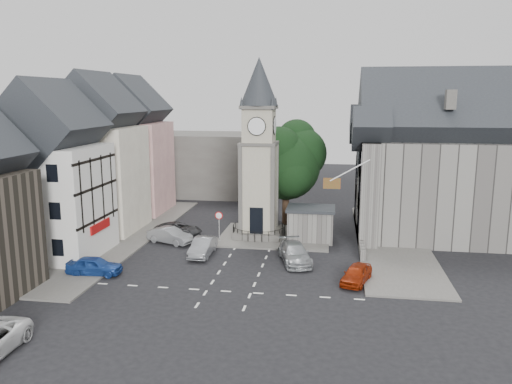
% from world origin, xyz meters
% --- Properties ---
extents(ground, '(120.00, 120.00, 0.00)m').
position_xyz_m(ground, '(0.00, 0.00, 0.00)').
color(ground, black).
rests_on(ground, ground).
extents(pavement_west, '(6.00, 30.00, 0.14)m').
position_xyz_m(pavement_west, '(-12.50, 6.00, 0.07)').
color(pavement_west, '#595651').
rests_on(pavement_west, ground).
extents(pavement_east, '(6.00, 26.00, 0.14)m').
position_xyz_m(pavement_east, '(12.00, 8.00, 0.07)').
color(pavement_east, '#595651').
rests_on(pavement_east, ground).
extents(central_island, '(10.00, 8.00, 0.16)m').
position_xyz_m(central_island, '(1.50, 8.00, 0.08)').
color(central_island, '#595651').
rests_on(central_island, ground).
extents(road_markings, '(20.00, 8.00, 0.01)m').
position_xyz_m(road_markings, '(0.00, -5.50, 0.01)').
color(road_markings, silver).
rests_on(road_markings, ground).
extents(clock_tower, '(4.86, 4.86, 16.25)m').
position_xyz_m(clock_tower, '(0.00, 7.99, 8.12)').
color(clock_tower, '#4C4944').
rests_on(clock_tower, ground).
extents(stone_shelter, '(4.30, 3.30, 3.08)m').
position_xyz_m(stone_shelter, '(4.80, 7.50, 1.55)').
color(stone_shelter, '#55524E').
rests_on(stone_shelter, ground).
extents(town_tree, '(7.20, 7.20, 10.80)m').
position_xyz_m(town_tree, '(2.00, 13.00, 6.97)').
color(town_tree, black).
rests_on(town_tree, ground).
extents(warning_sign_post, '(0.70, 0.19, 2.85)m').
position_xyz_m(warning_sign_post, '(-3.20, 5.43, 2.03)').
color(warning_sign_post, black).
rests_on(warning_sign_post, ground).
extents(terrace_pink, '(8.10, 7.60, 12.80)m').
position_xyz_m(terrace_pink, '(-15.50, 16.00, 6.58)').
color(terrace_pink, tan).
rests_on(terrace_pink, ground).
extents(terrace_cream, '(8.10, 7.60, 12.80)m').
position_xyz_m(terrace_cream, '(-15.50, 8.00, 6.58)').
color(terrace_cream, beige).
rests_on(terrace_cream, ground).
extents(terrace_tudor, '(8.10, 7.60, 12.00)m').
position_xyz_m(terrace_tudor, '(-15.50, 0.00, 6.19)').
color(terrace_tudor, silver).
rests_on(terrace_tudor, ground).
extents(backdrop_west, '(20.00, 10.00, 8.00)m').
position_xyz_m(backdrop_west, '(-12.00, 28.00, 4.00)').
color(backdrop_west, '#4C4944').
rests_on(backdrop_west, ground).
extents(east_building, '(14.40, 11.40, 12.60)m').
position_xyz_m(east_building, '(15.59, 11.00, 6.26)').
color(east_building, '#55524E').
rests_on(east_building, ground).
extents(east_boundary_wall, '(0.40, 16.00, 0.90)m').
position_xyz_m(east_boundary_wall, '(9.20, 10.00, 0.45)').
color(east_boundary_wall, '#55524E').
rests_on(east_boundary_wall, ground).
extents(flagpole, '(3.68, 0.10, 2.74)m').
position_xyz_m(flagpole, '(8.00, 4.00, 7.00)').
color(flagpole, white).
rests_on(flagpole, ground).
extents(car_west_blue, '(4.12, 1.89, 1.37)m').
position_xyz_m(car_west_blue, '(-10.40, -3.86, 0.68)').
color(car_west_blue, navy).
rests_on(car_west_blue, ground).
extents(car_west_silver, '(4.52, 2.88, 1.41)m').
position_xyz_m(car_west_silver, '(-7.50, 4.67, 0.70)').
color(car_west_silver, gray).
rests_on(car_west_silver, ground).
extents(car_west_grey, '(4.74, 2.79, 1.24)m').
position_xyz_m(car_west_grey, '(-7.50, 7.14, 0.62)').
color(car_west_grey, '#2C2C2E').
rests_on(car_west_grey, ground).
extents(car_island_silver, '(1.52, 4.36, 1.44)m').
position_xyz_m(car_island_silver, '(-3.73, 1.79, 0.72)').
color(car_island_silver, gray).
rests_on(car_island_silver, ground).
extents(car_island_east, '(3.39, 5.49, 1.49)m').
position_xyz_m(car_island_east, '(3.87, 1.19, 0.74)').
color(car_island_east, '#979C9F').
rests_on(car_island_east, ground).
extents(car_east_red, '(2.65, 4.07, 1.29)m').
position_xyz_m(car_east_red, '(8.50, -2.54, 0.64)').
color(car_east_red, maroon).
rests_on(car_east_red, ground).
extents(pedestrian, '(0.77, 0.58, 1.91)m').
position_xyz_m(pedestrian, '(10.66, 9.18, 0.95)').
color(pedestrian, beige).
rests_on(pedestrian, ground).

